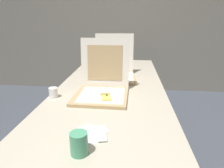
# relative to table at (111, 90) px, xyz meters

# --- Properties ---
(wall_back) EXTENTS (10.00, 0.10, 2.60)m
(wall_back) POSITION_rel_table_xyz_m (0.00, 2.01, 0.61)
(wall_back) COLOR gray
(wall_back) RESTS_ON ground
(table) EXTENTS (0.88, 2.17, 0.74)m
(table) POSITION_rel_table_xyz_m (0.00, 0.00, 0.00)
(table) COLOR #BCB29E
(table) RESTS_ON ground
(pizza_box_front) EXTENTS (0.39, 0.43, 0.41)m
(pizza_box_front) POSITION_rel_table_xyz_m (-0.05, -0.26, 0.11)
(pizza_box_front) COLOR tan
(pizza_box_front) RESTS_ON table
(pizza_box_middle) EXTENTS (0.42, 0.46, 0.41)m
(pizza_box_middle) POSITION_rel_table_xyz_m (0.01, 0.22, 0.10)
(pizza_box_middle) COLOR tan
(pizza_box_middle) RESTS_ON table
(cup_white_far) EXTENTS (0.06, 0.06, 0.07)m
(cup_white_far) POSITION_rel_table_xyz_m (-0.24, 0.38, 0.08)
(cup_white_far) COLOR white
(cup_white_far) RESTS_ON table
(cup_white_near_left) EXTENTS (0.06, 0.06, 0.07)m
(cup_white_near_left) POSITION_rel_table_xyz_m (-0.39, -0.33, 0.08)
(cup_white_near_left) COLOR white
(cup_white_near_left) RESTS_ON table
(cup_printed_front) EXTENTS (0.08, 0.08, 0.10)m
(cup_printed_front) POSITION_rel_table_xyz_m (-0.05, -0.94, 0.10)
(cup_printed_front) COLOR #4C9E75
(cup_printed_front) RESTS_ON table
(napkin_pile) EXTENTS (0.20, 0.21, 0.01)m
(napkin_pile) POSITION_rel_table_xyz_m (-0.03, -0.79, 0.05)
(napkin_pile) COLOR white
(napkin_pile) RESTS_ON table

